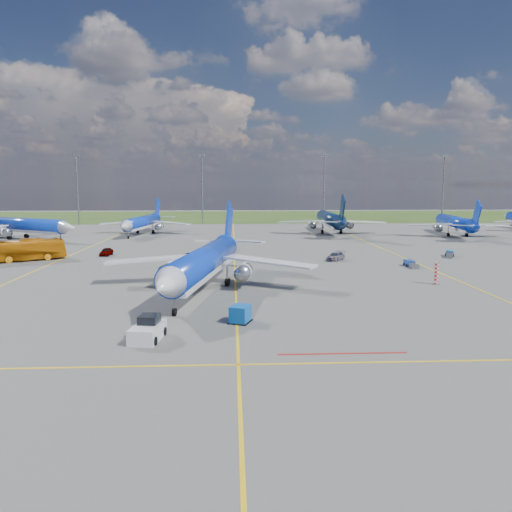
{
  "coord_description": "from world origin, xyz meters",
  "views": [
    {
      "loc": [
        -0.39,
        -54.3,
        12.79
      ],
      "look_at": [
        2.57,
        7.13,
        4.0
      ],
      "focal_mm": 35.0,
      "sensor_mm": 36.0,
      "label": 1
    }
  ],
  "objects_px": {
    "bg_jet_nw": "(25,239)",
    "baggage_tug_e": "(450,254)",
    "main_airliner": "(205,289)",
    "baggage_tug_c": "(231,249)",
    "bg_jet_ne": "(454,236)",
    "pushback_tug": "(148,330)",
    "bg_jet_nnw": "(143,234)",
    "uld_container": "(240,314)",
    "baggage_tug_w": "(411,264)",
    "service_car_a": "(106,252)",
    "apron_bus": "(24,250)",
    "warning_post": "(436,273)",
    "service_car_c": "(336,256)",
    "service_car_b": "(194,256)",
    "bg_jet_n": "(330,233)"
  },
  "relations": [
    {
      "from": "service_car_a",
      "to": "baggage_tug_w",
      "type": "distance_m",
      "value": 53.3
    },
    {
      "from": "uld_container",
      "to": "bg_jet_ne",
      "type": "bearing_deg",
      "value": 75.5
    },
    {
      "from": "warning_post",
      "to": "service_car_c",
      "type": "relative_size",
      "value": 0.63
    },
    {
      "from": "bg_jet_n",
      "to": "baggage_tug_c",
      "type": "height_order",
      "value": "bg_jet_n"
    },
    {
      "from": "bg_jet_nw",
      "to": "apron_bus",
      "type": "height_order",
      "value": "bg_jet_nw"
    },
    {
      "from": "apron_bus",
      "to": "baggage_tug_w",
      "type": "height_order",
      "value": "apron_bus"
    },
    {
      "from": "pushback_tug",
      "to": "apron_bus",
      "type": "height_order",
      "value": "apron_bus"
    },
    {
      "from": "pushback_tug",
      "to": "service_car_b",
      "type": "relative_size",
      "value": 1.29
    },
    {
      "from": "warning_post",
      "to": "uld_container",
      "type": "distance_m",
      "value": 30.7
    },
    {
      "from": "apron_bus",
      "to": "baggage_tug_e",
      "type": "distance_m",
      "value": 74.26
    },
    {
      "from": "uld_container",
      "to": "baggage_tug_c",
      "type": "distance_m",
      "value": 50.21
    },
    {
      "from": "pushback_tug",
      "to": "baggage_tug_e",
      "type": "relative_size",
      "value": 1.28
    },
    {
      "from": "pushback_tug",
      "to": "service_car_a",
      "type": "distance_m",
      "value": 53.19
    },
    {
      "from": "baggage_tug_c",
      "to": "baggage_tug_e",
      "type": "height_order",
      "value": "baggage_tug_c"
    },
    {
      "from": "warning_post",
      "to": "service_car_b",
      "type": "relative_size",
      "value": 0.65
    },
    {
      "from": "bg_jet_nw",
      "to": "main_airliner",
      "type": "distance_m",
      "value": 74.73
    },
    {
      "from": "warning_post",
      "to": "bg_jet_ne",
      "type": "distance_m",
      "value": 68.51
    },
    {
      "from": "service_car_b",
      "to": "service_car_c",
      "type": "xyz_separation_m",
      "value": [
        24.28,
        -1.34,
        0.05
      ]
    },
    {
      "from": "baggage_tug_w",
      "to": "baggage_tug_c",
      "type": "bearing_deg",
      "value": 146.4
    },
    {
      "from": "main_airliner",
      "to": "baggage_tug_e",
      "type": "height_order",
      "value": "main_airliner"
    },
    {
      "from": "main_airliner",
      "to": "pushback_tug",
      "type": "distance_m",
      "value": 20.29
    },
    {
      "from": "warning_post",
      "to": "baggage_tug_e",
      "type": "xyz_separation_m",
      "value": [
        12.59,
        24.44,
        -1.03
      ]
    },
    {
      "from": "service_car_c",
      "to": "apron_bus",
      "type": "bearing_deg",
      "value": -147.07
    },
    {
      "from": "service_car_c",
      "to": "baggage_tug_e",
      "type": "xyz_separation_m",
      "value": [
        21.3,
        3.12,
        -0.22
      ]
    },
    {
      "from": "bg_jet_ne",
      "to": "baggage_tug_c",
      "type": "relative_size",
      "value": 7.5
    },
    {
      "from": "bg_jet_nw",
      "to": "service_car_c",
      "type": "distance_m",
      "value": 75.86
    },
    {
      "from": "bg_jet_nnw",
      "to": "pushback_tug",
      "type": "relative_size",
      "value": 5.77
    },
    {
      "from": "bg_jet_nnw",
      "to": "baggage_tug_c",
      "type": "bearing_deg",
      "value": -49.74
    },
    {
      "from": "bg_jet_n",
      "to": "main_airliner",
      "type": "bearing_deg",
      "value": 69.63
    },
    {
      "from": "baggage_tug_e",
      "to": "bg_jet_ne",
      "type": "bearing_deg",
      "value": 88.48
    },
    {
      "from": "main_airliner",
      "to": "baggage_tug_w",
      "type": "xyz_separation_m",
      "value": [
        31.5,
        15.52,
        0.44
      ]
    },
    {
      "from": "bg_jet_nnw",
      "to": "baggage_tug_e",
      "type": "distance_m",
      "value": 76.53
    },
    {
      "from": "service_car_a",
      "to": "baggage_tug_w",
      "type": "relative_size",
      "value": 0.98
    },
    {
      "from": "baggage_tug_c",
      "to": "pushback_tug",
      "type": "bearing_deg",
      "value": -91.36
    },
    {
      "from": "service_car_a",
      "to": "bg_jet_nw",
      "type": "bearing_deg",
      "value": 136.32
    },
    {
      "from": "baggage_tug_c",
      "to": "warning_post",
      "type": "bearing_deg",
      "value": -45.7
    },
    {
      "from": "uld_container",
      "to": "baggage_tug_w",
      "type": "xyz_separation_m",
      "value": [
        27.36,
        30.61,
        -0.36
      ]
    },
    {
      "from": "main_airliner",
      "to": "bg_jet_nnw",
      "type": "bearing_deg",
      "value": 116.1
    },
    {
      "from": "baggage_tug_w",
      "to": "baggage_tug_c",
      "type": "xyz_separation_m",
      "value": [
        -28.36,
        19.59,
        0.05
      ]
    },
    {
      "from": "warning_post",
      "to": "baggage_tug_e",
      "type": "bearing_deg",
      "value": 62.74
    },
    {
      "from": "main_airliner",
      "to": "baggage_tug_c",
      "type": "xyz_separation_m",
      "value": [
        3.14,
        35.11,
        0.49
      ]
    },
    {
      "from": "bg_jet_nnw",
      "to": "apron_bus",
      "type": "relative_size",
      "value": 2.59
    },
    {
      "from": "bg_jet_nw",
      "to": "baggage_tug_e",
      "type": "distance_m",
      "value": 93.99
    },
    {
      "from": "service_car_a",
      "to": "bg_jet_n",
      "type": "bearing_deg",
      "value": 43.68
    },
    {
      "from": "bg_jet_nw",
      "to": "service_car_a",
      "type": "relative_size",
      "value": 8.86
    },
    {
      "from": "bg_jet_nw",
      "to": "baggage_tug_e",
      "type": "bearing_deg",
      "value": -79.41
    },
    {
      "from": "main_airliner",
      "to": "baggage_tug_c",
      "type": "bearing_deg",
      "value": 95.24
    },
    {
      "from": "bg_jet_ne",
      "to": "baggage_tug_w",
      "type": "height_order",
      "value": "bg_jet_ne"
    },
    {
      "from": "bg_jet_n",
      "to": "uld_container",
      "type": "distance_m",
      "value": 90.72
    },
    {
      "from": "bg_jet_n",
      "to": "pushback_tug",
      "type": "height_order",
      "value": "bg_jet_n"
    }
  ]
}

